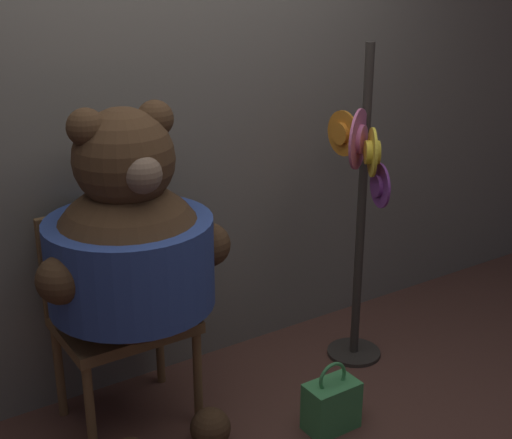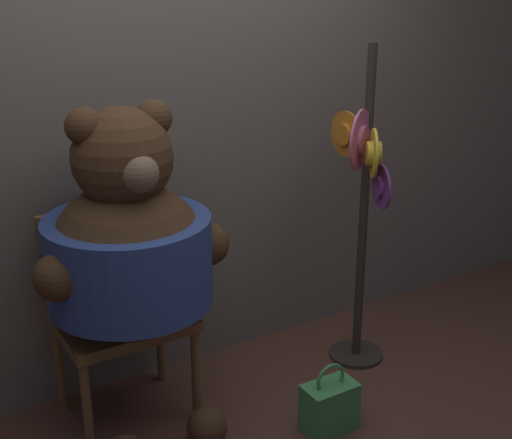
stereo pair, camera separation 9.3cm
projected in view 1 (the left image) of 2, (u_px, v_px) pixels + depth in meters
name	position (u px, v px, depth m)	size (l,w,h in m)	color
ground_plane	(251.00, 434.00, 3.14)	(14.00, 14.00, 0.00)	brown
wall_back	(164.00, 144.00, 3.33)	(8.00, 0.10, 2.31)	slate
chair	(117.00, 304.00, 3.13)	(0.56, 0.45, 0.96)	brown
teddy_bear	(131.00, 252.00, 2.92)	(0.83, 0.74, 1.45)	#4C331E
hat_display_rack	(360.00, 203.00, 3.43)	(0.36, 0.56, 1.62)	#332D28
handbag_on_ground	(331.00, 405.00, 3.15)	(0.24, 0.14, 0.33)	#479E56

